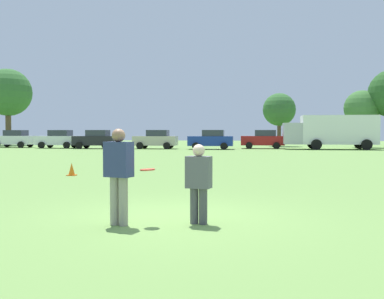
{
  "coord_description": "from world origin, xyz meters",
  "views": [
    {
      "loc": [
        1.53,
        -8.52,
        1.66
      ],
      "look_at": [
        0.1,
        1.91,
        1.24
      ],
      "focal_mm": 42.24,
      "sensor_mm": 36.0,
      "label": 1
    }
  ],
  "objects_px": {
    "parked_car_near_right": "(211,139)",
    "box_truck": "(332,131)",
    "traffic_cone": "(72,169)",
    "player_thrower": "(119,171)",
    "player_defender": "(199,180)",
    "parked_car_near_left": "(14,139)",
    "parked_car_mid_left": "(59,139)",
    "parked_car_mid_right": "(156,139)",
    "parked_car_center": "(96,139)",
    "parked_car_far_right": "(263,139)",
    "frisbee": "(147,170)"
  },
  "relations": [
    {
      "from": "player_defender",
      "to": "frisbee",
      "type": "height_order",
      "value": "player_defender"
    },
    {
      "from": "box_truck",
      "to": "parked_car_near_left",
      "type": "bearing_deg",
      "value": 179.09
    },
    {
      "from": "player_defender",
      "to": "parked_car_mid_right",
      "type": "height_order",
      "value": "parked_car_mid_right"
    },
    {
      "from": "traffic_cone",
      "to": "parked_car_mid_right",
      "type": "bearing_deg",
      "value": 95.54
    },
    {
      "from": "player_defender",
      "to": "parked_car_center",
      "type": "relative_size",
      "value": 0.34
    },
    {
      "from": "frisbee",
      "to": "parked_car_near_right",
      "type": "relative_size",
      "value": 0.06
    },
    {
      "from": "parked_car_center",
      "to": "traffic_cone",
      "type": "bearing_deg",
      "value": -72.1
    },
    {
      "from": "parked_car_mid_left",
      "to": "parked_car_far_right",
      "type": "relative_size",
      "value": 1.0
    },
    {
      "from": "traffic_cone",
      "to": "parked_car_near_right",
      "type": "bearing_deg",
      "value": 83.74
    },
    {
      "from": "parked_car_near_right",
      "to": "box_truck",
      "type": "distance_m",
      "value": 11.33
    },
    {
      "from": "parked_car_center",
      "to": "parked_car_near_right",
      "type": "height_order",
      "value": "same"
    },
    {
      "from": "player_defender",
      "to": "traffic_cone",
      "type": "bearing_deg",
      "value": 125.36
    },
    {
      "from": "traffic_cone",
      "to": "player_thrower",
      "type": "bearing_deg",
      "value": -62.43
    },
    {
      "from": "player_defender",
      "to": "parked_car_mid_right",
      "type": "distance_m",
      "value": 35.83
    },
    {
      "from": "parked_car_near_left",
      "to": "parked_car_mid_left",
      "type": "height_order",
      "value": "same"
    },
    {
      "from": "player_defender",
      "to": "traffic_cone",
      "type": "relative_size",
      "value": 2.99
    },
    {
      "from": "traffic_cone",
      "to": "parked_car_far_right",
      "type": "bearing_deg",
      "value": 74.84
    },
    {
      "from": "parked_car_near_left",
      "to": "parked_car_mid_right",
      "type": "xyz_separation_m",
      "value": [
        15.44,
        -1.39,
        0.0
      ]
    },
    {
      "from": "parked_car_mid_left",
      "to": "parked_car_near_right",
      "type": "relative_size",
      "value": 1.0
    },
    {
      "from": "frisbee",
      "to": "box_truck",
      "type": "height_order",
      "value": "box_truck"
    },
    {
      "from": "parked_car_mid_right",
      "to": "parked_car_center",
      "type": "bearing_deg",
      "value": -175.9
    },
    {
      "from": "parked_car_mid_left",
      "to": "parked_car_near_right",
      "type": "distance_m",
      "value": 15.53
    },
    {
      "from": "traffic_cone",
      "to": "parked_car_mid_left",
      "type": "height_order",
      "value": "parked_car_mid_left"
    },
    {
      "from": "traffic_cone",
      "to": "box_truck",
      "type": "height_order",
      "value": "box_truck"
    },
    {
      "from": "parked_car_mid_left",
      "to": "parked_car_mid_right",
      "type": "distance_m",
      "value": 10.08
    },
    {
      "from": "traffic_cone",
      "to": "parked_car_mid_left",
      "type": "relative_size",
      "value": 0.11
    },
    {
      "from": "parked_car_far_right",
      "to": "box_truck",
      "type": "distance_m",
      "value": 6.48
    },
    {
      "from": "parked_car_near_left",
      "to": "player_defender",
      "type": "bearing_deg",
      "value": -56.63
    },
    {
      "from": "player_defender",
      "to": "parked_car_near_left",
      "type": "distance_m",
      "value": 43.37
    },
    {
      "from": "parked_car_near_right",
      "to": "box_truck",
      "type": "height_order",
      "value": "box_truck"
    },
    {
      "from": "frisbee",
      "to": "parked_car_far_right",
      "type": "bearing_deg",
      "value": 85.68
    },
    {
      "from": "parked_car_near_left",
      "to": "parked_car_near_right",
      "type": "distance_m",
      "value": 20.96
    },
    {
      "from": "parked_car_center",
      "to": "frisbee",
      "type": "bearing_deg",
      "value": -68.82
    },
    {
      "from": "player_thrower",
      "to": "parked_car_near_left",
      "type": "distance_m",
      "value": 42.87
    },
    {
      "from": "parked_car_mid_left",
      "to": "player_thrower",
      "type": "bearing_deg",
      "value": -64.25
    },
    {
      "from": "player_defender",
      "to": "parked_car_mid_left",
      "type": "bearing_deg",
      "value": 117.74
    },
    {
      "from": "frisbee",
      "to": "parked_car_center",
      "type": "bearing_deg",
      "value": 111.18
    },
    {
      "from": "parked_car_center",
      "to": "box_truck",
      "type": "height_order",
      "value": "box_truck"
    },
    {
      "from": "traffic_cone",
      "to": "parked_car_near_right",
      "type": "xyz_separation_m",
      "value": [
        2.86,
        26.07,
        0.69
      ]
    },
    {
      "from": "parked_car_far_right",
      "to": "box_truck",
      "type": "relative_size",
      "value": 0.49
    },
    {
      "from": "player_defender",
      "to": "parked_car_near_right",
      "type": "relative_size",
      "value": 0.34
    },
    {
      "from": "player_defender",
      "to": "parked_car_center",
      "type": "bearing_deg",
      "value": 112.56
    },
    {
      "from": "player_defender",
      "to": "parked_car_mid_right",
      "type": "relative_size",
      "value": 0.34
    },
    {
      "from": "parked_car_near_left",
      "to": "parked_car_far_right",
      "type": "distance_m",
      "value": 25.75
    },
    {
      "from": "parked_car_mid_right",
      "to": "box_truck",
      "type": "distance_m",
      "value": 16.69
    },
    {
      "from": "parked_car_mid_right",
      "to": "parked_car_far_right",
      "type": "relative_size",
      "value": 1.0
    },
    {
      "from": "player_defender",
      "to": "parked_car_mid_left",
      "type": "height_order",
      "value": "parked_car_mid_left"
    },
    {
      "from": "parked_car_near_left",
      "to": "parked_car_near_right",
      "type": "bearing_deg",
      "value": -5.25
    },
    {
      "from": "player_defender",
      "to": "box_truck",
      "type": "xyz_separation_m",
      "value": [
        8.23,
        35.71,
        0.95
      ]
    },
    {
      "from": "player_thrower",
      "to": "parked_car_mid_left",
      "type": "xyz_separation_m",
      "value": [
        -17.11,
        35.47,
        -0.04
      ]
    }
  ]
}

